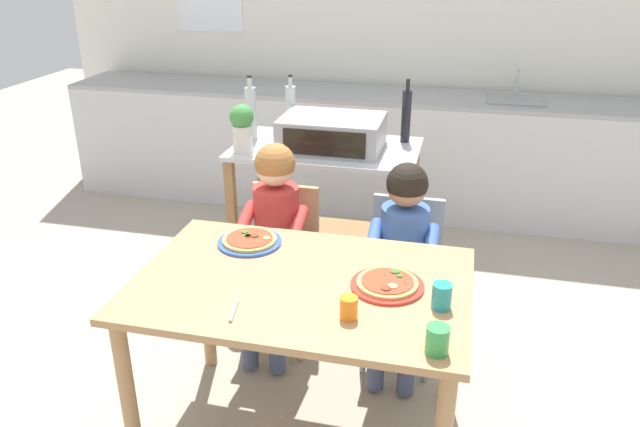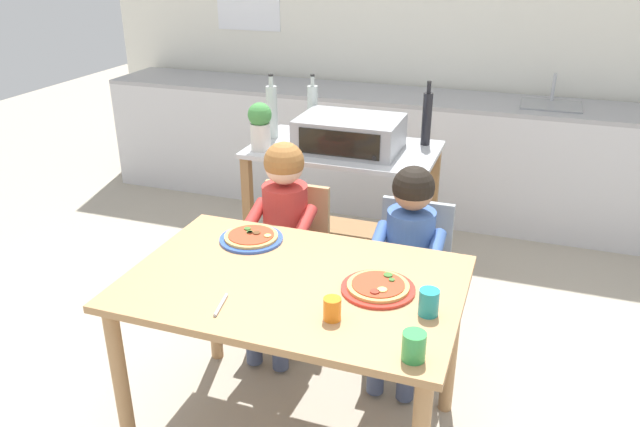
# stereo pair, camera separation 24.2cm
# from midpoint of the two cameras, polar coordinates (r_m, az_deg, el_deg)

# --- Properties ---
(ground_plane) EXTENTS (11.70, 11.70, 0.00)m
(ground_plane) POSITION_cam_midpoint_polar(r_m,az_deg,el_deg) (3.74, 1.28, -7.52)
(ground_plane) COLOR #A89E8C
(back_wall_tiled) EXTENTS (5.59, 0.13, 2.70)m
(back_wall_tiled) POSITION_cam_midpoint_polar(r_m,az_deg,el_deg) (5.02, 6.03, 16.93)
(back_wall_tiled) COLOR white
(back_wall_tiled) RESTS_ON ground
(kitchen_counter) EXTENTS (5.03, 0.60, 1.10)m
(kitchen_counter) POSITION_cam_midpoint_polar(r_m,az_deg,el_deg) (4.82, 4.95, 5.65)
(kitchen_counter) COLOR silver
(kitchen_counter) RESTS_ON ground
(kitchen_island_cart) EXTENTS (1.03, 0.62, 0.88)m
(kitchen_island_cart) POSITION_cam_midpoint_polar(r_m,az_deg,el_deg) (3.59, -1.39, 1.66)
(kitchen_island_cart) COLOR #B7BABF
(kitchen_island_cart) RESTS_ON ground
(toaster_oven) EXTENTS (0.55, 0.40, 0.18)m
(toaster_oven) POSITION_cam_midpoint_polar(r_m,az_deg,el_deg) (3.43, -0.92, 7.36)
(toaster_oven) COLOR #999BA0
(toaster_oven) RESTS_ON kitchen_island_cart
(bottle_tall_green_wine) EXTENTS (0.06, 0.06, 0.37)m
(bottle_tall_green_wine) POSITION_cam_midpoint_polar(r_m,az_deg,el_deg) (3.63, -8.28, 9.13)
(bottle_tall_green_wine) COLOR #ADB7B2
(bottle_tall_green_wine) RESTS_ON kitchen_island_cart
(bottle_brown_beer) EXTENTS (0.05, 0.05, 0.36)m
(bottle_brown_beer) POSITION_cam_midpoint_polar(r_m,az_deg,el_deg) (3.56, 5.96, 8.91)
(bottle_brown_beer) COLOR black
(bottle_brown_beer) RESTS_ON kitchen_island_cart
(bottle_clear_vinegar) EXTENTS (0.06, 0.06, 0.35)m
(bottle_clear_vinegar) POSITION_cam_midpoint_polar(r_m,az_deg,el_deg) (3.71, -4.58, 9.48)
(bottle_clear_vinegar) COLOR #ADB7B2
(bottle_clear_vinegar) RESTS_ON kitchen_island_cart
(potted_herb_plant) EXTENTS (0.13, 0.13, 0.26)m
(potted_herb_plant) POSITION_cam_midpoint_polar(r_m,az_deg,el_deg) (3.40, -9.19, 7.85)
(potted_herb_plant) COLOR beige
(potted_herb_plant) RESTS_ON kitchen_island_cart
(dining_table) EXTENTS (1.27, 0.85, 0.76)m
(dining_table) POSITION_cam_midpoint_polar(r_m,az_deg,el_deg) (2.44, -4.54, -8.40)
(dining_table) COLOR #AD7F51
(dining_table) RESTS_ON ground
(dining_chair_left) EXTENTS (0.36, 0.36, 0.81)m
(dining_chair_left) POSITION_cam_midpoint_polar(r_m,az_deg,el_deg) (3.18, -5.74, -3.76)
(dining_chair_left) COLOR tan
(dining_chair_left) RESTS_ON ground
(dining_chair_right) EXTENTS (0.36, 0.36, 0.81)m
(dining_chair_right) POSITION_cam_midpoint_polar(r_m,az_deg,el_deg) (3.04, 5.38, -5.16)
(dining_chair_right) COLOR gray
(dining_chair_right) RESTS_ON ground
(child_in_red_shirt) EXTENTS (0.32, 0.42, 1.07)m
(child_in_red_shirt) POSITION_cam_midpoint_polar(r_m,az_deg,el_deg) (2.99, -6.62, -1.26)
(child_in_red_shirt) COLOR #424C6B
(child_in_red_shirt) RESTS_ON ground
(child_in_blue_striped_shirt) EXTENTS (0.32, 0.42, 1.02)m
(child_in_blue_striped_shirt) POSITION_cam_midpoint_polar(r_m,az_deg,el_deg) (2.85, 5.15, -3.11)
(child_in_blue_striped_shirt) COLOR #424C6B
(child_in_blue_striped_shirt) RESTS_ON ground
(pizza_plate_blue_rimmed) EXTENTS (0.27, 0.27, 0.03)m
(pizza_plate_blue_rimmed) POSITION_cam_midpoint_polar(r_m,az_deg,el_deg) (2.68, -9.04, -2.53)
(pizza_plate_blue_rimmed) COLOR #3356B7
(pizza_plate_blue_rimmed) RESTS_ON dining_table
(pizza_plate_red_rimmed) EXTENTS (0.28, 0.28, 0.03)m
(pizza_plate_red_rimmed) POSITION_cam_midpoint_polar(r_m,az_deg,el_deg) (2.33, 3.23, -6.54)
(pizza_plate_red_rimmed) COLOR red
(pizza_plate_red_rimmed) RESTS_ON dining_table
(drinking_cup_orange) EXTENTS (0.06, 0.06, 0.08)m
(drinking_cup_orange) POSITION_cam_midpoint_polar(r_m,az_deg,el_deg) (2.14, -0.62, -8.72)
(drinking_cup_orange) COLOR orange
(drinking_cup_orange) RESTS_ON dining_table
(drinking_cup_green) EXTENTS (0.08, 0.08, 0.09)m
(drinking_cup_green) POSITION_cam_midpoint_polar(r_m,az_deg,el_deg) (1.99, 7.24, -11.50)
(drinking_cup_green) COLOR green
(drinking_cup_green) RESTS_ON dining_table
(drinking_cup_teal) EXTENTS (0.07, 0.07, 0.09)m
(drinking_cup_teal) POSITION_cam_midpoint_polar(r_m,az_deg,el_deg) (2.21, 8.01, -7.58)
(drinking_cup_teal) COLOR teal
(drinking_cup_teal) RESTS_ON dining_table
(serving_spoon) EXTENTS (0.04, 0.14, 0.01)m
(serving_spoon) POSITION_cam_midpoint_polar(r_m,az_deg,el_deg) (2.23, -11.02, -8.76)
(serving_spoon) COLOR #B7BABF
(serving_spoon) RESTS_ON dining_table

